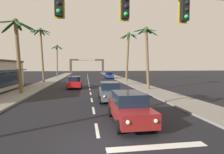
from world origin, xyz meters
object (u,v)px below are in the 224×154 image
(sedan_parked_nearest_kerb, at_px, (109,75))
(palm_right_second, at_px, (147,47))
(palm_right_third, at_px, (128,49))
(sedan_third_in_queue, at_px, (110,91))
(palm_left_second, at_px, (17,42))
(traffic_signal_mast, at_px, (162,22))
(sedan_lead_at_stop_bar, at_px, (129,108))
(palm_left_farthest, at_px, (57,54))
(sedan_oncoming_far, at_px, (74,82))
(town_gateway_arch, at_px, (87,64))
(palm_left_third, at_px, (41,44))

(sedan_parked_nearest_kerb, distance_m, palm_right_second, 22.33)
(palm_right_second, distance_m, palm_right_third, 12.91)
(sedan_third_in_queue, relative_size, palm_left_second, 0.54)
(traffic_signal_mast, height_order, palm_right_second, palm_right_second)
(sedan_lead_at_stop_bar, distance_m, palm_left_second, 15.70)
(palm_left_farthest, xyz_separation_m, palm_right_third, (16.02, -14.59, 0.17))
(sedan_lead_at_stop_bar, distance_m, sedan_oncoming_far, 16.61)
(sedan_lead_at_stop_bar, relative_size, town_gateway_arch, 0.31)
(sedan_lead_at_stop_bar, distance_m, sedan_third_in_queue, 6.46)
(sedan_third_in_queue, distance_m, town_gateway_arch, 60.79)
(palm_left_second, height_order, town_gateway_arch, palm_left_second)
(sedan_lead_at_stop_bar, height_order, palm_left_third, palm_left_third)
(palm_left_second, distance_m, palm_right_third, 21.25)
(sedan_oncoming_far, distance_m, palm_left_third, 13.25)
(sedan_lead_at_stop_bar, relative_size, palm_left_third, 0.43)
(palm_right_third, height_order, town_gateway_arch, palm_right_third)
(sedan_third_in_queue, bearing_deg, sedan_oncoming_far, 111.17)
(sedan_third_in_queue, bearing_deg, palm_left_farthest, 106.12)
(sedan_third_in_queue, relative_size, palm_right_third, 0.45)
(palm_left_second, bearing_deg, palm_left_farthest, 90.50)
(traffic_signal_mast, xyz_separation_m, palm_left_farthest, (-10.96, 42.01, 1.40))
(palm_left_second, height_order, palm_left_third, palm_left_third)
(traffic_signal_mast, relative_size, palm_right_third, 1.13)
(sedan_parked_nearest_kerb, bearing_deg, palm_right_third, -73.12)
(traffic_signal_mast, height_order, town_gateway_arch, traffic_signal_mast)
(palm_left_second, bearing_deg, palm_right_second, 5.17)
(sedan_lead_at_stop_bar, bearing_deg, palm_right_third, 76.65)
(sedan_parked_nearest_kerb, relative_size, palm_right_third, 0.45)
(palm_left_second, height_order, palm_left_farthest, palm_left_farthest)
(palm_right_second, bearing_deg, sedan_third_in_queue, -132.29)
(traffic_signal_mast, height_order, sedan_parked_nearest_kerb, traffic_signal_mast)
(sedan_oncoming_far, xyz_separation_m, sedan_parked_nearest_kerb, (7.34, 18.30, 0.00))
(palm_left_third, height_order, town_gateway_arch, palm_left_third)
(sedan_lead_at_stop_bar, bearing_deg, sedan_third_in_queue, 91.98)
(traffic_signal_mast, xyz_separation_m, sedan_parked_nearest_kerb, (2.37, 36.30, -4.20))
(sedan_third_in_queue, distance_m, palm_right_second, 9.65)
(traffic_signal_mast, xyz_separation_m, sedan_oncoming_far, (-4.97, 18.00, -4.20))
(town_gateway_arch, bearing_deg, palm_right_third, -79.25)
(sedan_third_in_queue, relative_size, palm_left_farthest, 0.51)
(sedan_parked_nearest_kerb, relative_size, town_gateway_arch, 0.31)
(palm_left_second, xyz_separation_m, palm_right_third, (15.77, 14.22, 0.87))
(sedan_parked_nearest_kerb, distance_m, palm_left_third, 17.62)
(palm_left_second, distance_m, town_gateway_arch, 56.40)
(palm_left_third, bearing_deg, palm_left_second, -86.57)
(town_gateway_arch, bearing_deg, palm_left_second, -98.03)
(palm_left_second, relative_size, palm_right_second, 1.01)
(sedan_oncoming_far, xyz_separation_m, palm_left_third, (-6.60, 9.58, 6.35))
(sedan_parked_nearest_kerb, height_order, town_gateway_arch, town_gateway_arch)
(sedan_parked_nearest_kerb, height_order, palm_right_third, palm_right_third)
(traffic_signal_mast, distance_m, sedan_oncoming_far, 19.14)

